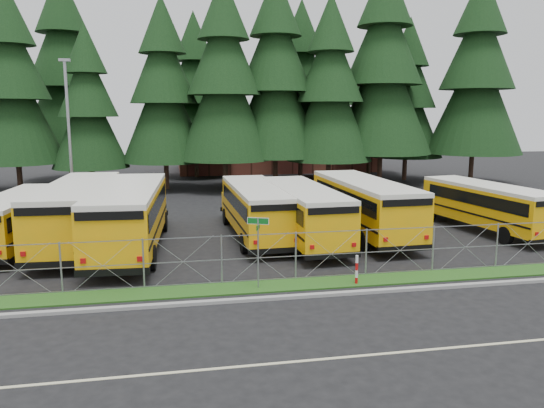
{
  "coord_description": "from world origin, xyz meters",
  "views": [
    {
      "loc": [
        -5.8,
        -21.18,
        6.77
      ],
      "look_at": [
        -1.03,
        4.0,
        2.28
      ],
      "focal_mm": 35.0,
      "sensor_mm": 36.0,
      "label": 1
    }
  ],
  "objects_px": {
    "light_standard": "(69,131)",
    "bus_1": "(80,214)",
    "striped_bollard": "(357,270)",
    "bus_5": "(301,214)",
    "street_sign": "(258,238)",
    "bus_6": "(361,207)",
    "bus_4": "(255,211)",
    "bus_east": "(483,207)",
    "bus_2": "(131,218)",
    "bus_0": "(20,220)"
  },
  "relations": [
    {
      "from": "bus_2",
      "to": "striped_bollard",
      "type": "relative_size",
      "value": 10.32
    },
    {
      "from": "bus_2",
      "to": "street_sign",
      "type": "distance_m",
      "value": 8.65
    },
    {
      "from": "street_sign",
      "to": "light_standard",
      "type": "xyz_separation_m",
      "value": [
        -9.78,
        17.99,
        3.47
      ]
    },
    {
      "from": "bus_5",
      "to": "street_sign",
      "type": "xyz_separation_m",
      "value": [
        -3.47,
        -7.22,
        0.57
      ]
    },
    {
      "from": "street_sign",
      "to": "bus_2",
      "type": "bearing_deg",
      "value": 127.1
    },
    {
      "from": "bus_0",
      "to": "bus_6",
      "type": "relative_size",
      "value": 0.87
    },
    {
      "from": "bus_0",
      "to": "bus_1",
      "type": "distance_m",
      "value": 2.97
    },
    {
      "from": "bus_6",
      "to": "bus_1",
      "type": "bearing_deg",
      "value": 176.61
    },
    {
      "from": "bus_2",
      "to": "bus_east",
      "type": "height_order",
      "value": "bus_2"
    },
    {
      "from": "street_sign",
      "to": "striped_bollard",
      "type": "bearing_deg",
      "value": -3.68
    },
    {
      "from": "bus_2",
      "to": "bus_4",
      "type": "relative_size",
      "value": 1.13
    },
    {
      "from": "bus_east",
      "to": "light_standard",
      "type": "xyz_separation_m",
      "value": [
        -24.01,
        10.37,
        4.14
      ]
    },
    {
      "from": "bus_6",
      "to": "bus_2",
      "type": "bearing_deg",
      "value": -176.73
    },
    {
      "from": "bus_1",
      "to": "bus_5",
      "type": "xyz_separation_m",
      "value": [
        11.29,
        -1.17,
        -0.15
      ]
    },
    {
      "from": "bus_0",
      "to": "bus_east",
      "type": "relative_size",
      "value": 0.98
    },
    {
      "from": "bus_6",
      "to": "bus_east",
      "type": "distance_m",
      "value": 7.18
    },
    {
      "from": "bus_4",
      "to": "bus_east",
      "type": "xyz_separation_m",
      "value": [
        13.0,
        -0.88,
        -0.08
      ]
    },
    {
      "from": "striped_bollard",
      "to": "light_standard",
      "type": "xyz_separation_m",
      "value": [
        -13.67,
        18.24,
        4.9
      ]
    },
    {
      "from": "bus_6",
      "to": "bus_0",
      "type": "bearing_deg",
      "value": 175.87
    },
    {
      "from": "bus_2",
      "to": "bus_5",
      "type": "height_order",
      "value": "bus_2"
    },
    {
      "from": "bus_0",
      "to": "bus_2",
      "type": "height_order",
      "value": "bus_2"
    },
    {
      "from": "bus_4",
      "to": "bus_5",
      "type": "xyz_separation_m",
      "value": [
        2.24,
        -1.27,
        0.02
      ]
    },
    {
      "from": "bus_6",
      "to": "street_sign",
      "type": "xyz_separation_m",
      "value": [
        -7.07,
        -8.0,
        0.49
      ]
    },
    {
      "from": "light_standard",
      "to": "bus_1",
      "type": "bearing_deg",
      "value": -78.51
    },
    {
      "from": "striped_bollard",
      "to": "bus_4",
      "type": "bearing_deg",
      "value": 106.92
    },
    {
      "from": "bus_east",
      "to": "striped_bollard",
      "type": "distance_m",
      "value": 13.02
    },
    {
      "from": "bus_6",
      "to": "bus_4",
      "type": "bearing_deg",
      "value": 173.31
    },
    {
      "from": "striped_bollard",
      "to": "light_standard",
      "type": "height_order",
      "value": "light_standard"
    },
    {
      "from": "bus_4",
      "to": "light_standard",
      "type": "relative_size",
      "value": 1.08
    },
    {
      "from": "bus_4",
      "to": "light_standard",
      "type": "height_order",
      "value": "light_standard"
    },
    {
      "from": "bus_5",
      "to": "bus_6",
      "type": "relative_size",
      "value": 0.95
    },
    {
      "from": "bus_1",
      "to": "light_standard",
      "type": "height_order",
      "value": "light_standard"
    },
    {
      "from": "street_sign",
      "to": "striped_bollard",
      "type": "height_order",
      "value": "street_sign"
    },
    {
      "from": "striped_bollard",
      "to": "light_standard",
      "type": "bearing_deg",
      "value": 126.85
    },
    {
      "from": "street_sign",
      "to": "striped_bollard",
      "type": "xyz_separation_m",
      "value": [
        3.89,
        -0.25,
        -1.43
      ]
    },
    {
      "from": "bus_5",
      "to": "bus_6",
      "type": "xyz_separation_m",
      "value": [
        3.6,
        0.77,
        0.08
      ]
    },
    {
      "from": "bus_2",
      "to": "street_sign",
      "type": "relative_size",
      "value": 4.41
    },
    {
      "from": "bus_east",
      "to": "light_standard",
      "type": "bearing_deg",
      "value": 147.95
    },
    {
      "from": "bus_0",
      "to": "bus_5",
      "type": "height_order",
      "value": "bus_5"
    },
    {
      "from": "bus_1",
      "to": "light_standard",
      "type": "relative_size",
      "value": 1.21
    },
    {
      "from": "street_sign",
      "to": "striped_bollard",
      "type": "relative_size",
      "value": 2.34
    },
    {
      "from": "bus_5",
      "to": "bus_2",
      "type": "bearing_deg",
      "value": -179.72
    },
    {
      "from": "bus_0",
      "to": "bus_east",
      "type": "bearing_deg",
      "value": 3.3
    },
    {
      "from": "bus_2",
      "to": "bus_east",
      "type": "distance_m",
      "value": 19.46
    },
    {
      "from": "bus_6",
      "to": "street_sign",
      "type": "relative_size",
      "value": 4.2
    },
    {
      "from": "bus_1",
      "to": "striped_bollard",
      "type": "xyz_separation_m",
      "value": [
        11.71,
        -8.64,
        -1.01
      ]
    },
    {
      "from": "bus_5",
      "to": "street_sign",
      "type": "height_order",
      "value": "bus_5"
    },
    {
      "from": "bus_east",
      "to": "bus_0",
      "type": "bearing_deg",
      "value": 168.83
    },
    {
      "from": "bus_1",
      "to": "bus_5",
      "type": "height_order",
      "value": "bus_1"
    },
    {
      "from": "bus_1",
      "to": "bus_5",
      "type": "bearing_deg",
      "value": -3.26
    }
  ]
}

